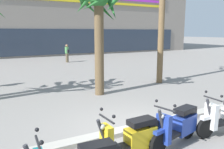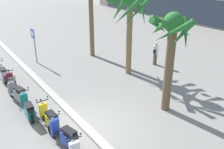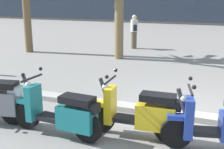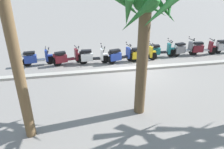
% 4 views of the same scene
% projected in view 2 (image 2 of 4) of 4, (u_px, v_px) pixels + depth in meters
% --- Properties ---
extents(ground_plane, '(200.00, 200.00, 0.00)m').
position_uv_depth(ground_plane, '(88.00, 129.00, 10.06)').
color(ground_plane, gray).
extents(curb_strip, '(60.00, 0.36, 0.12)m').
position_uv_depth(curb_strip, '(86.00, 128.00, 10.01)').
color(curb_strip, '#ADA89E').
rests_on(curb_strip, ground).
extents(scooter_silver_gap_after_mid, '(1.84, 0.56, 1.17)m').
position_uv_depth(scooter_silver_gap_after_mid, '(2.00, 73.00, 14.22)').
color(scooter_silver_gap_after_mid, black).
rests_on(scooter_silver_gap_after_mid, ground).
extents(scooter_maroon_last_in_row, '(1.77, 0.56, 1.04)m').
position_uv_depth(scooter_maroon_last_in_row, '(12.00, 84.00, 12.91)').
color(scooter_maroon_last_in_row, black).
rests_on(scooter_maroon_last_in_row, ground).
extents(scooter_grey_mid_centre, '(1.75, 0.66, 1.17)m').
position_uv_depth(scooter_grey_mid_centre, '(18.00, 94.00, 11.93)').
color(scooter_grey_mid_centre, black).
rests_on(scooter_grey_mid_centre, ground).
extents(scooter_teal_lead_nearest, '(1.85, 0.56, 1.17)m').
position_uv_depth(scooter_teal_lead_nearest, '(28.00, 108.00, 10.70)').
color(scooter_teal_lead_nearest, black).
rests_on(scooter_teal_lead_nearest, ground).
extents(scooter_yellow_mid_front, '(1.76, 0.56, 1.17)m').
position_uv_depth(scooter_yellow_mid_front, '(49.00, 119.00, 9.95)').
color(scooter_yellow_mid_front, black).
rests_on(scooter_yellow_mid_front, ground).
extents(scooter_blue_tail_end, '(1.74, 0.70, 1.17)m').
position_uv_depth(scooter_blue_tail_end, '(65.00, 135.00, 8.94)').
color(scooter_blue_tail_end, black).
rests_on(scooter_blue_tail_end, ground).
extents(crossing_sign, '(0.60, 0.13, 2.40)m').
position_uv_depth(crossing_sign, '(34.00, 42.00, 16.54)').
color(crossing_sign, '#939399').
rests_on(crossing_sign, ground).
extents(palm_tree_near_sign, '(2.09, 2.05, 4.51)m').
position_uv_depth(palm_tree_near_sign, '(171.00, 40.00, 10.21)').
color(palm_tree_near_sign, brown).
rests_on(palm_tree_near_sign, ground).
extents(palm_tree_far_corner, '(2.59, 2.66, 4.84)m').
position_uv_depth(palm_tree_far_corner, '(129.00, 15.00, 14.05)').
color(palm_tree_far_corner, olive).
rests_on(palm_tree_far_corner, ground).
extents(pedestrian_strolling_near_curb, '(0.37, 0.46, 1.58)m').
position_uv_depth(pedestrian_strolling_near_curb, '(155.00, 53.00, 16.53)').
color(pedestrian_strolling_near_curb, brown).
rests_on(pedestrian_strolling_near_curb, ground).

